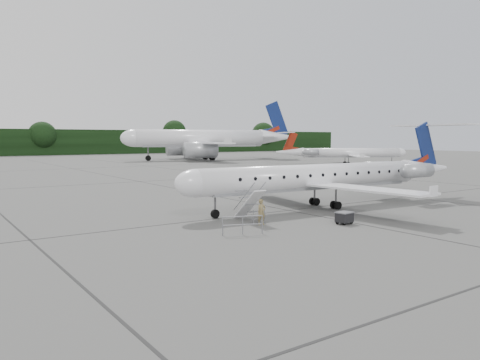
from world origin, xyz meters
TOP-DOWN VIEW (x-y plane):
  - ground at (0.00, 0.00)m, footprint 320.00×320.00m
  - treeline at (0.00, 130.00)m, footprint 260.00×4.00m
  - main_regional_jet at (-0.63, 2.15)m, footprint 26.28×19.53m
  - airstair at (-8.03, 0.36)m, footprint 0.97×2.43m
  - passenger at (-8.10, -0.98)m, footprint 0.59×0.40m
  - safety_railing at (-10.69, -2.71)m, footprint 2.09×0.84m
  - baggage_cart at (-3.81, -3.63)m, footprint 1.00×0.84m
  - bg_narrowbody at (31.26, 74.60)m, footprint 45.39×36.81m
  - bg_regional_right at (45.95, 40.51)m, footprint 30.26×27.80m

SIDE VIEW (x-z plane):
  - ground at x=0.00m, z-range 0.00..0.00m
  - baggage_cart at x=-3.81m, z-range 0.00..0.80m
  - safety_railing at x=-10.69m, z-range 0.00..1.00m
  - passenger at x=-8.10m, z-range 0.00..1.55m
  - airstair at x=-8.03m, z-range 0.00..2.04m
  - bg_regional_right at x=45.95m, z-range 0.00..6.47m
  - main_regional_jet at x=-0.63m, z-range 0.00..6.51m
  - treeline at x=0.00m, z-range 0.00..8.00m
  - bg_narrowbody at x=31.26m, z-range 0.00..14.41m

